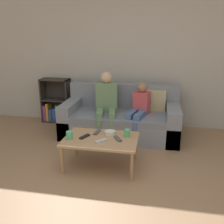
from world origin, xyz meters
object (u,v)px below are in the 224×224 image
tv_remote_1 (101,141)px  tv_remote_2 (118,139)px  couch (121,119)px  cup_far (127,133)px  bookshelf (55,105)px  person_adult (106,100)px  tv_remote_3 (97,132)px  person_child (139,108)px  coffee_table (101,141)px  cup_near (69,135)px  snack_bowl (110,133)px  tv_remote_0 (85,137)px

tv_remote_1 → tv_remote_2: (0.20, 0.10, 0.00)m
couch → cup_far: bearing=-77.4°
bookshelf → person_adult: person_adult is taller
couch → tv_remote_2: size_ratio=11.78×
bookshelf → tv_remote_2: 2.30m
tv_remote_1 → tv_remote_3: bearing=155.2°
couch → person_child: (0.32, -0.13, 0.26)m
couch → person_child: 0.43m
couch → cup_far: size_ratio=20.14×
coffee_table → cup_near: size_ratio=9.42×
bookshelf → person_adult: size_ratio=0.79×
cup_near → tv_remote_3: cup_near is taller
snack_bowl → tv_remote_2: bearing=-50.4°
coffee_table → tv_remote_3: size_ratio=5.59×
couch → bookshelf: 1.52m
snack_bowl → coffee_table: bearing=-119.7°
coffee_table → tv_remote_1: size_ratio=6.17×
coffee_table → tv_remote_0: tv_remote_0 is taller
snack_bowl → tv_remote_0: bearing=-151.2°
coffee_table → person_child: (0.41, 1.05, 0.17)m
person_child → tv_remote_1: 1.23m
bookshelf → tv_remote_3: (1.25, -1.49, 0.08)m
tv_remote_0 → snack_bowl: 0.36m
person_adult → cup_far: size_ratio=11.24×
person_child → cup_near: person_child is taller
cup_far → couch: bearing=102.6°
tv_remote_2 → snack_bowl: bearing=99.0°
bookshelf → tv_remote_2: size_ratio=5.19×
tv_remote_3 → tv_remote_0: bearing=-117.8°
cup_near → cup_far: bearing=17.0°
couch → tv_remote_1: 1.30m
bookshelf → person_child: bearing=-19.3°
person_adult → tv_remote_1: (0.18, -1.20, -0.22)m
cup_far → cup_near: bearing=-163.0°
cup_near → tv_remote_2: (0.63, 0.09, -0.04)m
couch → snack_bowl: size_ratio=13.34×
person_adult → snack_bowl: (0.24, -0.93, -0.20)m
person_child → snack_bowl: (-0.32, -0.89, -0.11)m
couch → tv_remote_1: couch is taller
couch → tv_remote_2: (0.13, -1.19, 0.14)m
couch → tv_remote_1: (-0.07, -1.29, 0.14)m
person_adult → tv_remote_2: size_ratio=6.58×
tv_remote_3 → snack_bowl: size_ratio=1.16×
bookshelf → snack_bowl: bearing=-46.4°
bookshelf → tv_remote_1: bookshelf is taller
person_adult → tv_remote_0: bearing=-103.0°
tv_remote_1 → tv_remote_3: size_ratio=0.91×
tv_remote_2 → tv_remote_3: size_ratio=0.98×
person_adult → cup_near: bearing=-111.2°
bookshelf → person_adult: bearing=-25.9°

